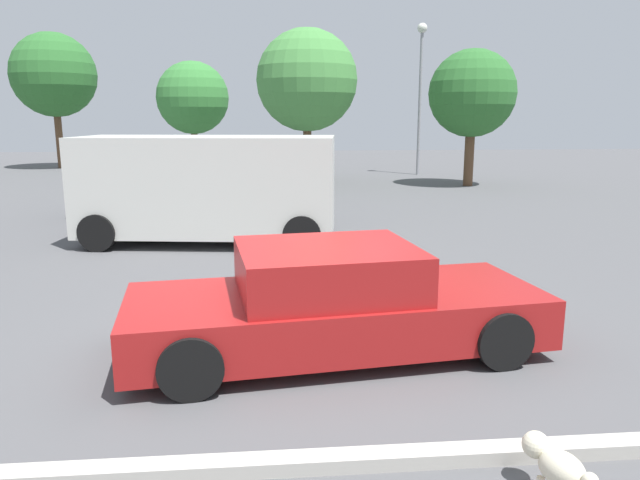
{
  "coord_description": "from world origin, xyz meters",
  "views": [
    {
      "loc": [
        -0.42,
        -6.68,
        2.68
      ],
      "look_at": [
        0.35,
        1.72,
        0.9
      ],
      "focal_mm": 33.08,
      "sensor_mm": 36.0,
      "label": 1
    }
  ],
  "objects_px": {
    "dog": "(556,464)",
    "light_post_near": "(421,74)",
    "sedan_foreground": "(334,304)",
    "suv_dark": "(174,180)",
    "van_white": "(208,186)"
  },
  "relations": [
    {
      "from": "sedan_foreground",
      "to": "suv_dark",
      "type": "xyz_separation_m",
      "value": [
        -3.19,
        9.6,
        0.43
      ]
    },
    {
      "from": "dog",
      "to": "suv_dark",
      "type": "relative_size",
      "value": 0.12
    },
    {
      "from": "suv_dark",
      "to": "sedan_foreground",
      "type": "bearing_deg",
      "value": 118.0
    },
    {
      "from": "van_white",
      "to": "suv_dark",
      "type": "xyz_separation_m",
      "value": [
        -1.21,
        3.34,
        -0.21
      ]
    },
    {
      "from": "dog",
      "to": "van_white",
      "type": "bearing_deg",
      "value": -5.04
    },
    {
      "from": "van_white",
      "to": "suv_dark",
      "type": "relative_size",
      "value": 1.14
    },
    {
      "from": "light_post_near",
      "to": "dog",
      "type": "bearing_deg",
      "value": -102.1
    },
    {
      "from": "dog",
      "to": "suv_dark",
      "type": "bearing_deg",
      "value": -5.0
    },
    {
      "from": "sedan_foreground",
      "to": "suv_dark",
      "type": "bearing_deg",
      "value": 101.23
    },
    {
      "from": "sedan_foreground",
      "to": "dog",
      "type": "height_order",
      "value": "sedan_foreground"
    },
    {
      "from": "sedan_foreground",
      "to": "van_white",
      "type": "relative_size",
      "value": 0.88
    },
    {
      "from": "dog",
      "to": "light_post_near",
      "type": "relative_size",
      "value": 0.09
    },
    {
      "from": "sedan_foreground",
      "to": "van_white",
      "type": "height_order",
      "value": "van_white"
    },
    {
      "from": "sedan_foreground",
      "to": "suv_dark",
      "type": "height_order",
      "value": "suv_dark"
    },
    {
      "from": "sedan_foreground",
      "to": "dog",
      "type": "xyz_separation_m",
      "value": [
        1.27,
        -2.81,
        -0.32
      ]
    }
  ]
}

